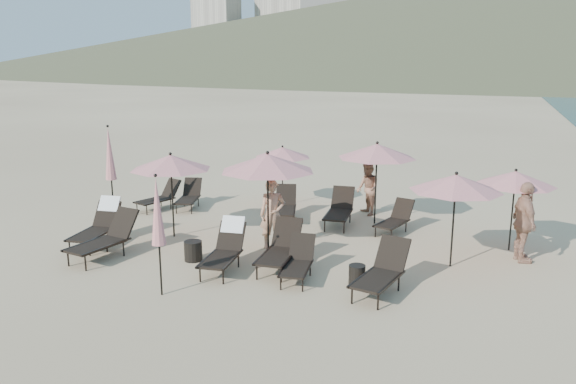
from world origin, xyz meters
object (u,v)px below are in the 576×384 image
(lounger_1, at_px, (105,238))
(lounger_9, at_px, (340,209))
(lounger_10, at_px, (395,219))
(beachgoer_a, at_px, (272,214))
(beachgoer_b, at_px, (367,189))
(lounger_5, at_px, (382,271))
(umbrella_closed_0, at_px, (157,212))
(side_table_1, at_px, (357,275))
(lounger_6, at_px, (160,196))
(side_table_0, at_px, (193,251))
(lounger_4, at_px, (298,261))
(umbrella_open_1, at_px, (268,163))
(lounger_0, at_px, (98,224))
(umbrella_closed_1, at_px, (110,154))
(umbrella_open_5, at_px, (515,178))
(lounger_3, at_px, (280,248))
(lounger_7, at_px, (189,196))
(umbrella_open_4, at_px, (377,151))
(umbrella_open_2, at_px, (456,183))
(umbrella_open_3, at_px, (282,152))
(lounger_8, at_px, (285,205))
(umbrella_open_0, at_px, (171,162))
(beachgoer_c, at_px, (524,222))
(lounger_2, at_px, (225,247))

(lounger_1, bearing_deg, lounger_9, 55.63)
(lounger_10, distance_m, beachgoer_a, 3.62)
(beachgoer_b, bearing_deg, lounger_5, -19.10)
(lounger_5, height_order, umbrella_closed_0, umbrella_closed_0)
(lounger_9, height_order, side_table_1, lounger_9)
(lounger_6, xyz_separation_m, side_table_0, (3.40, -3.85, -0.18))
(beachgoer_b, bearing_deg, lounger_4, -36.91)
(umbrella_open_1, bearing_deg, lounger_4, -49.14)
(lounger_0, bearing_deg, umbrella_open_1, 5.52)
(umbrella_closed_1, bearing_deg, lounger_10, 10.74)
(umbrella_open_5, bearing_deg, lounger_10, 170.41)
(lounger_3, distance_m, lounger_5, 2.51)
(lounger_7, height_order, umbrella_closed_0, umbrella_closed_0)
(lounger_6, relative_size, beachgoer_b, 1.01)
(umbrella_open_4, distance_m, umbrella_closed_0, 7.26)
(umbrella_open_2, bearing_deg, lounger_10, 127.23)
(lounger_1, bearing_deg, umbrella_open_5, 33.29)
(side_table_1, bearing_deg, umbrella_open_5, 49.36)
(lounger_5, relative_size, umbrella_closed_1, 0.65)
(lounger_9, distance_m, umbrella_open_1, 3.48)
(umbrella_open_3, xyz_separation_m, beachgoer_a, (1.31, -4.15, -0.88))
(lounger_6, xyz_separation_m, lounger_8, (4.20, 0.24, 0.03))
(umbrella_open_0, distance_m, umbrella_open_2, 7.21)
(beachgoer_a, bearing_deg, umbrella_closed_0, -131.71)
(lounger_3, bearing_deg, lounger_9, 81.11)
(umbrella_open_2, xyz_separation_m, umbrella_closed_1, (-9.82, 0.64, -0.00))
(lounger_1, height_order, lounger_5, lounger_1)
(lounger_10, distance_m, umbrella_closed_1, 8.45)
(lounger_10, height_order, side_table_1, lounger_10)
(umbrella_closed_0, xyz_separation_m, beachgoer_c, (6.89, 4.64, -0.78))
(lounger_10, relative_size, umbrella_closed_0, 0.63)
(lounger_3, xyz_separation_m, umbrella_open_0, (-3.56, 1.23, 1.56))
(lounger_2, relative_size, umbrella_open_0, 0.77)
(lounger_6, relative_size, lounger_10, 1.04)
(lounger_2, distance_m, beachgoer_c, 6.97)
(lounger_9, bearing_deg, umbrella_open_3, 141.09)
(umbrella_open_2, bearing_deg, umbrella_open_5, 52.79)
(lounger_7, distance_m, lounger_8, 3.39)
(lounger_1, relative_size, side_table_1, 4.37)
(lounger_1, bearing_deg, umbrella_closed_0, -20.58)
(lounger_9, bearing_deg, lounger_8, 175.66)
(lounger_4, relative_size, lounger_6, 0.94)
(lounger_8, bearing_deg, lounger_10, -20.50)
(lounger_8, bearing_deg, lounger_2, -105.23)
(lounger_3, bearing_deg, lounger_0, 175.87)
(side_table_0, bearing_deg, lounger_0, 174.65)
(lounger_7, relative_size, beachgoer_a, 0.92)
(lounger_0, relative_size, beachgoer_c, 0.97)
(lounger_9, distance_m, umbrella_open_5, 4.84)
(lounger_3, distance_m, umbrella_open_5, 6.02)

